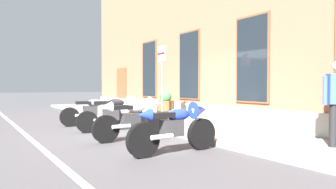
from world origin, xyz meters
TOP-DOWN VIEW (x-y plane):
  - ground_plane at (0.00, 0.00)m, footprint 140.00×140.00m
  - sidewalk at (0.00, 1.19)m, footprint 26.85×2.37m
  - lane_stripe at (0.00, -3.20)m, footprint 26.85×0.12m
  - motorcycle_grey_naked at (-2.50, -0.99)m, footprint 0.62×2.08m
  - motorcycle_black_naked at (-0.83, -0.94)m, footprint 0.62×2.09m
  - motorcycle_white_sport at (0.85, -1.07)m, footprint 0.62×2.03m
  - motorcycle_blue_sport at (2.62, -1.06)m, footprint 0.62×2.02m
  - parking_sign at (-0.41, 0.48)m, footprint 0.36×0.07m
  - barrel_planter at (-1.15, 1.09)m, footprint 0.62×0.62m

SIDE VIEW (x-z plane):
  - ground_plane at x=0.00m, z-range 0.00..0.00m
  - lane_stripe at x=0.00m, z-range 0.00..0.01m
  - sidewalk at x=0.00m, z-range 0.00..0.13m
  - motorcycle_grey_naked at x=-2.50m, z-range 0.00..0.95m
  - motorcycle_black_naked at x=-0.83m, z-range -0.01..1.01m
  - motorcycle_blue_sport at x=2.62m, z-range 0.05..1.05m
  - motorcycle_white_sport at x=0.85m, z-range 0.04..1.10m
  - barrel_planter at x=-1.15m, z-range 0.06..1.10m
  - parking_sign at x=-0.41m, z-range 0.49..2.93m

